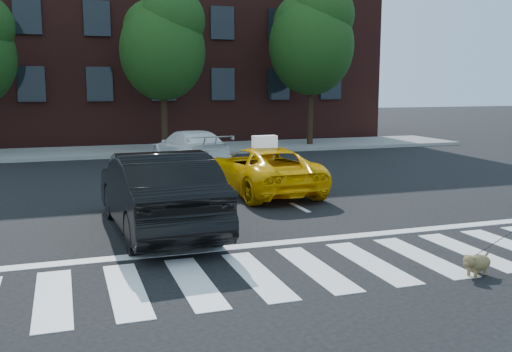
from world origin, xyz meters
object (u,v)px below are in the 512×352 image
(taxi, at_px, (262,170))
(dog, at_px, (476,263))
(tree_right, at_px, (312,35))
(white_suv, at_px, (190,148))
(tree_mid, at_px, (163,40))
(black_sedan, at_px, (158,191))

(taxi, distance_m, dog, 7.76)
(taxi, bearing_deg, dog, 92.91)
(tree_right, bearing_deg, white_suv, -146.14)
(white_suv, bearing_deg, tree_right, -153.00)
(tree_right, distance_m, dog, 19.54)
(tree_right, bearing_deg, tree_mid, 180.00)
(tree_mid, distance_m, tree_right, 7.01)
(tree_right, relative_size, dog, 12.18)
(tree_right, relative_size, white_suv, 1.68)
(dog, bearing_deg, tree_right, 53.97)
(black_sedan, bearing_deg, tree_right, -127.46)
(tree_mid, relative_size, tree_right, 0.92)
(taxi, xyz_separation_m, white_suv, (-0.77, 5.77, 0.03))
(tree_mid, height_order, dog, tree_mid)
(tree_right, distance_m, black_sedan, 17.29)
(tree_mid, xyz_separation_m, taxi, (0.87, -10.40, -4.21))
(tree_mid, bearing_deg, black_sedan, -100.46)
(tree_right, height_order, dog, tree_right)
(black_sedan, relative_size, dog, 7.87)
(tree_mid, height_order, taxi, tree_mid)
(taxi, height_order, black_sedan, black_sedan)
(taxi, bearing_deg, white_suv, -85.38)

